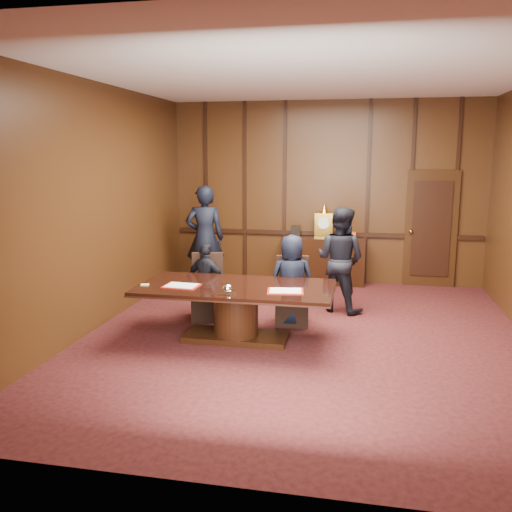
{
  "coord_description": "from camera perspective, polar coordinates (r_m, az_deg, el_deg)",
  "views": [
    {
      "loc": [
        0.76,
        -7.12,
        2.51
      ],
      "look_at": [
        -0.75,
        0.38,
        1.05
      ],
      "focal_mm": 38.0,
      "sensor_mm": 36.0,
      "label": 1
    }
  ],
  "objects": [
    {
      "name": "folder_left",
      "position": [
        7.29,
        -7.85,
        -3.12
      ],
      "size": [
        0.48,
        0.36,
        0.02
      ],
      "rotation": [
        0.0,
        0.0,
        -0.07
      ],
      "color": "#A1180E",
      "rests_on": "conference_table"
    },
    {
      "name": "chair_right",
      "position": [
        8.11,
        3.8,
        -5.08
      ],
      "size": [
        0.54,
        0.54,
        0.99
      ],
      "rotation": [
        0.0,
        0.0,
        0.13
      ],
      "color": "black",
      "rests_on": "ground"
    },
    {
      "name": "conference_table",
      "position": [
        7.34,
        -2.13,
        -5.02
      ],
      "size": [
        2.62,
        1.32,
        0.76
      ],
      "color": "black",
      "rests_on": "ground"
    },
    {
      "name": "notepad",
      "position": [
        7.43,
        -11.62,
        -2.97
      ],
      "size": [
        0.11,
        0.08,
        0.01
      ],
      "primitive_type": "cube",
      "rotation": [
        0.0,
        0.0,
        0.14
      ],
      "color": "#FFDE7C",
      "rests_on": "conference_table"
    },
    {
      "name": "folder_right",
      "position": [
        6.96,
        3.11,
        -3.7
      ],
      "size": [
        0.5,
        0.39,
        0.02
      ],
      "rotation": [
        0.0,
        0.0,
        0.13
      ],
      "color": "#A1180E",
      "rests_on": "conference_table"
    },
    {
      "name": "signatory_right",
      "position": [
        7.94,
        3.79,
        -2.57
      ],
      "size": [
        0.76,
        0.61,
        1.35
      ],
      "primitive_type": "imported",
      "rotation": [
        0.0,
        0.0,
        3.46
      ],
      "color": "black",
      "rests_on": "ground"
    },
    {
      "name": "inkstand",
      "position": [
        6.83,
        -3.03,
        -3.57
      ],
      "size": [
        0.2,
        0.14,
        0.12
      ],
      "color": "white",
      "rests_on": "conference_table"
    },
    {
      "name": "signatory_left",
      "position": [
        8.23,
        -5.24,
        -2.73
      ],
      "size": [
        0.75,
        0.48,
        1.18
      ],
      "primitive_type": "imported",
      "rotation": [
        0.0,
        0.0,
        2.84
      ],
      "color": "black",
      "rests_on": "ground"
    },
    {
      "name": "witness_right",
      "position": [
        8.71,
        8.84,
        -0.36
      ],
      "size": [
        1.01,
        0.92,
        1.68
      ],
      "primitive_type": "imported",
      "rotation": [
        0.0,
        0.0,
        2.72
      ],
      "color": "black",
      "rests_on": "ground"
    },
    {
      "name": "sideboard",
      "position": [
        10.6,
        7.08,
        -0.29
      ],
      "size": [
        1.6,
        0.45,
        1.54
      ],
      "color": "black",
      "rests_on": "ground"
    },
    {
      "name": "witness_left",
      "position": [
        10.03,
        -5.4,
        1.91
      ],
      "size": [
        0.8,
        0.62,
        1.93
      ],
      "primitive_type": "imported",
      "rotation": [
        0.0,
        0.0,
        3.39
      ],
      "color": "black",
      "rests_on": "ground"
    },
    {
      "name": "chair_left",
      "position": [
        8.37,
        -5.1,
        -4.59
      ],
      "size": [
        0.58,
        0.58,
        0.99
      ],
      "rotation": [
        0.0,
        0.0,
        0.25
      ],
      "color": "black",
      "rests_on": "ground"
    },
    {
      "name": "room",
      "position": [
        7.33,
        5.92,
        4.59
      ],
      "size": [
        7.0,
        7.04,
        3.5
      ],
      "color": "black",
      "rests_on": "ground"
    }
  ]
}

